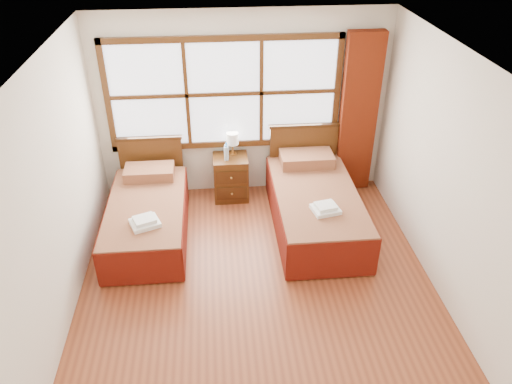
{
  "coord_description": "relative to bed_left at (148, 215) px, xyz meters",
  "views": [
    {
      "loc": [
        -0.42,
        -4.18,
        3.92
      ],
      "look_at": [
        0.04,
        0.7,
        0.87
      ],
      "focal_mm": 35.0,
      "sensor_mm": 36.0,
      "label": 1
    }
  ],
  "objects": [
    {
      "name": "towels_right",
      "position": [
        2.19,
        -0.51,
        0.31
      ],
      "size": [
        0.36,
        0.33,
        0.09
      ],
      "rotation": [
        0.0,
        0.0,
        0.21
      ],
      "color": "white",
      "rests_on": "bed_right"
    },
    {
      "name": "ceiling",
      "position": [
        1.31,
        -1.2,
        2.31
      ],
      "size": [
        4.5,
        4.5,
        0.0
      ],
      "primitive_type": "plane",
      "rotation": [
        3.14,
        0.0,
        0.0
      ],
      "color": "white",
      "rests_on": "wall_back"
    },
    {
      "name": "curtain",
      "position": [
        2.91,
        0.91,
        0.88
      ],
      "size": [
        0.5,
        0.16,
        2.3
      ],
      "primitive_type": "cube",
      "color": "#681D0A",
      "rests_on": "wall_back"
    },
    {
      "name": "wall_left",
      "position": [
        -0.69,
        -1.2,
        1.01
      ],
      "size": [
        0.0,
        4.5,
        4.5
      ],
      "primitive_type": "plane",
      "rotation": [
        1.57,
        0.0,
        1.57
      ],
      "color": "silver",
      "rests_on": "floor"
    },
    {
      "name": "bed_left",
      "position": [
        0.0,
        0.0,
        0.0
      ],
      "size": [
        0.97,
        1.99,
        0.94
      ],
      "color": "#381E0B",
      "rests_on": "floor"
    },
    {
      "name": "floor",
      "position": [
        1.31,
        -1.2,
        -0.29
      ],
      "size": [
        4.5,
        4.5,
        0.0
      ],
      "primitive_type": "plane",
      "color": "brown",
      "rests_on": "ground"
    },
    {
      "name": "bottle_near",
      "position": [
        1.06,
        0.79,
        0.46
      ],
      "size": [
        0.06,
        0.06,
        0.23
      ],
      "color": "#A4C0D3",
      "rests_on": "nightstand"
    },
    {
      "name": "window",
      "position": [
        1.06,
        1.01,
        1.21
      ],
      "size": [
        3.16,
        0.06,
        1.56
      ],
      "color": "white",
      "rests_on": "wall_back"
    },
    {
      "name": "nightstand",
      "position": [
        1.11,
        0.8,
        0.04
      ],
      "size": [
        0.48,
        0.48,
        0.65
      ],
      "color": "#4B2910",
      "rests_on": "floor"
    },
    {
      "name": "bed_right",
      "position": [
        2.17,
        -0.0,
        0.03
      ],
      "size": [
        1.07,
        2.09,
        1.04
      ],
      "color": "#381E0B",
      "rests_on": "floor"
    },
    {
      "name": "wall_back",
      "position": [
        1.31,
        1.05,
        1.01
      ],
      "size": [
        4.0,
        0.0,
        4.0
      ],
      "primitive_type": "plane",
      "rotation": [
        1.57,
        0.0,
        0.0
      ],
      "color": "silver",
      "rests_on": "floor"
    },
    {
      "name": "lamp",
      "position": [
        1.15,
        0.9,
        0.59
      ],
      "size": [
        0.17,
        0.17,
        0.33
      ],
      "color": "gold",
      "rests_on": "nightstand"
    },
    {
      "name": "wall_right",
      "position": [
        3.31,
        -1.2,
        1.01
      ],
      "size": [
        0.0,
        4.5,
        4.5
      ],
      "primitive_type": "plane",
      "rotation": [
        1.57,
        0.0,
        -1.57
      ],
      "color": "silver",
      "rests_on": "floor"
    },
    {
      "name": "towels_left",
      "position": [
        0.04,
        -0.52,
        0.26
      ],
      "size": [
        0.4,
        0.38,
        0.1
      ],
      "rotation": [
        0.0,
        0.0,
        0.38
      ],
      "color": "white",
      "rests_on": "bed_left"
    },
    {
      "name": "bottle_far",
      "position": [
        1.05,
        0.73,
        0.46
      ],
      "size": [
        0.06,
        0.06,
        0.23
      ],
      "color": "#A4C0D3",
      "rests_on": "nightstand"
    }
  ]
}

